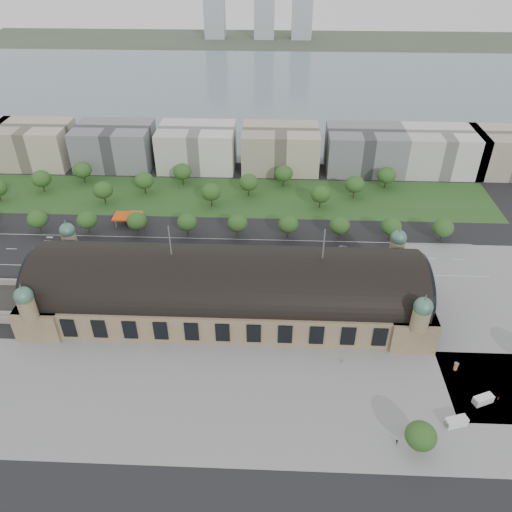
{
  "coord_description": "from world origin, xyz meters",
  "views": [
    {
      "loc": [
        17.09,
        -148.45,
        128.62
      ],
      "look_at": [
        10.23,
        16.78,
        14.0
      ],
      "focal_mm": 35.0,
      "sensor_mm": 36.0,
      "label": 1
    }
  ],
  "objects_px": {
    "parked_car_0": "(71,271)",
    "bus_west": "(215,265)",
    "parked_car_2": "(68,266)",
    "parked_car_1": "(108,271)",
    "parked_car_5": "(158,268)",
    "petrol_station": "(132,216)",
    "advertising_column": "(456,366)",
    "van_east": "(482,400)",
    "traffic_car_2": "(92,254)",
    "bus_mid": "(269,266)",
    "pedestrian_1": "(498,398)",
    "traffic_car_4": "(233,261)",
    "parked_car_4": "(113,269)",
    "van_south": "(455,422)",
    "bus_east": "(260,259)",
    "parked_car_3": "(118,272)",
    "pedestrian_0": "(342,362)",
    "traffic_car_1": "(88,248)",
    "traffic_car_3": "(152,247)",
    "traffic_car_5": "(343,247)"
  },
  "relations": [
    {
      "from": "bus_mid",
      "to": "pedestrian_1",
      "type": "relative_size",
      "value": 7.77
    },
    {
      "from": "parked_car_0",
      "to": "van_east",
      "type": "distance_m",
      "value": 166.74
    },
    {
      "from": "parked_car_1",
      "to": "bus_west",
      "type": "xyz_separation_m",
      "value": [
        46.13,
        5.46,
        1.0
      ]
    },
    {
      "from": "parked_car_0",
      "to": "traffic_car_4",
      "type": "bearing_deg",
      "value": 75.09
    },
    {
      "from": "parked_car_2",
      "to": "parked_car_4",
      "type": "relative_size",
      "value": 1.31
    },
    {
      "from": "van_east",
      "to": "pedestrian_1",
      "type": "distance_m",
      "value": 5.75
    },
    {
      "from": "parked_car_0",
      "to": "parked_car_2",
      "type": "distance_m",
      "value": 4.86
    },
    {
      "from": "parked_car_0",
      "to": "bus_west",
      "type": "bearing_deg",
      "value": 71.64
    },
    {
      "from": "traffic_car_1",
      "to": "parked_car_2",
      "type": "bearing_deg",
      "value": 168.16
    },
    {
      "from": "traffic_car_3",
      "to": "parked_car_3",
      "type": "xyz_separation_m",
      "value": [
        -10.65,
        -20.39,
        0.01
      ]
    },
    {
      "from": "petrol_station",
      "to": "traffic_car_2",
      "type": "distance_m",
      "value": 33.16
    },
    {
      "from": "traffic_car_1",
      "to": "parked_car_4",
      "type": "bearing_deg",
      "value": -128.04
    },
    {
      "from": "parked_car_0",
      "to": "traffic_car_2",
      "type": "bearing_deg",
      "value": 134.57
    },
    {
      "from": "traffic_car_4",
      "to": "parked_car_4",
      "type": "xyz_separation_m",
      "value": [
        -51.47,
        -8.59,
        0.02
      ]
    },
    {
      "from": "traffic_car_3",
      "to": "bus_mid",
      "type": "height_order",
      "value": "bus_mid"
    },
    {
      "from": "traffic_car_1",
      "to": "parked_car_3",
      "type": "bearing_deg",
      "value": -127.65
    },
    {
      "from": "parked_car_4",
      "to": "pedestrian_0",
      "type": "bearing_deg",
      "value": 23.86
    },
    {
      "from": "parked_car_2",
      "to": "van_east",
      "type": "relative_size",
      "value": 0.79
    },
    {
      "from": "parked_car_0",
      "to": "parked_car_2",
      "type": "relative_size",
      "value": 0.76
    },
    {
      "from": "traffic_car_2",
      "to": "parked_car_5",
      "type": "height_order",
      "value": "traffic_car_2"
    },
    {
      "from": "parked_car_1",
      "to": "pedestrian_0",
      "type": "xyz_separation_m",
      "value": [
        95.66,
        -48.42,
        0.09
      ]
    },
    {
      "from": "parked_car_5",
      "to": "van_east",
      "type": "xyz_separation_m",
      "value": [
        117.22,
        -67.01,
        0.54
      ]
    },
    {
      "from": "petrol_station",
      "to": "advertising_column",
      "type": "relative_size",
      "value": 4.7
    },
    {
      "from": "parked_car_1",
      "to": "bus_mid",
      "type": "xyz_separation_m",
      "value": [
        69.62,
        5.46,
        1.1
      ]
    },
    {
      "from": "van_south",
      "to": "bus_east",
      "type": "bearing_deg",
      "value": 110.73
    },
    {
      "from": "traffic_car_2",
      "to": "pedestrian_1",
      "type": "bearing_deg",
      "value": 60.12
    },
    {
      "from": "parked_car_3",
      "to": "parked_car_4",
      "type": "relative_size",
      "value": 1.12
    },
    {
      "from": "advertising_column",
      "to": "parked_car_2",
      "type": "bearing_deg",
      "value": 160.8
    },
    {
      "from": "parked_car_2",
      "to": "parked_car_4",
      "type": "distance_m",
      "value": 20.6
    },
    {
      "from": "traffic_car_5",
      "to": "van_east",
      "type": "distance_m",
      "value": 93.71
    },
    {
      "from": "parked_car_3",
      "to": "pedestrian_1",
      "type": "height_order",
      "value": "pedestrian_1"
    },
    {
      "from": "parked_car_1",
      "to": "traffic_car_4",
      "type": "bearing_deg",
      "value": 62.79
    },
    {
      "from": "bus_east",
      "to": "parked_car_0",
      "type": "bearing_deg",
      "value": 96.89
    },
    {
      "from": "traffic_car_3",
      "to": "parked_car_5",
      "type": "distance_m",
      "value": 17.48
    },
    {
      "from": "parked_car_2",
      "to": "advertising_column",
      "type": "relative_size",
      "value": 1.86
    },
    {
      "from": "traffic_car_2",
      "to": "bus_mid",
      "type": "xyz_separation_m",
      "value": [
        80.42,
        -7.07,
        1.01
      ]
    },
    {
      "from": "petrol_station",
      "to": "traffic_car_4",
      "type": "relative_size",
      "value": 3.55
    },
    {
      "from": "advertising_column",
      "to": "van_east",
      "type": "bearing_deg",
      "value": -72.54
    },
    {
      "from": "traffic_car_2",
      "to": "bus_east",
      "type": "height_order",
      "value": "bus_east"
    },
    {
      "from": "traffic_car_5",
      "to": "parked_car_2",
      "type": "bearing_deg",
      "value": 97.47
    },
    {
      "from": "petrol_station",
      "to": "parked_car_4",
      "type": "relative_size",
      "value": 3.31
    },
    {
      "from": "traffic_car_3",
      "to": "parked_car_2",
      "type": "relative_size",
      "value": 1.0
    },
    {
      "from": "parked_car_1",
      "to": "van_east",
      "type": "bearing_deg",
      "value": 27.08
    },
    {
      "from": "parked_car_5",
      "to": "petrol_station",
      "type": "bearing_deg",
      "value": 174.17
    },
    {
      "from": "van_east",
      "to": "bus_east",
      "type": "bearing_deg",
      "value": 112.16
    },
    {
      "from": "petrol_station",
      "to": "traffic_car_4",
      "type": "bearing_deg",
      "value": -32.12
    },
    {
      "from": "bus_west",
      "to": "pedestrian_1",
      "type": "bearing_deg",
      "value": -120.67
    },
    {
      "from": "traffic_car_2",
      "to": "petrol_station",
      "type": "bearing_deg",
      "value": 156.54
    },
    {
      "from": "parked_car_5",
      "to": "advertising_column",
      "type": "relative_size",
      "value": 1.94
    },
    {
      "from": "traffic_car_1",
      "to": "bus_mid",
      "type": "bearing_deg",
      "value": -91.94
    }
  ]
}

